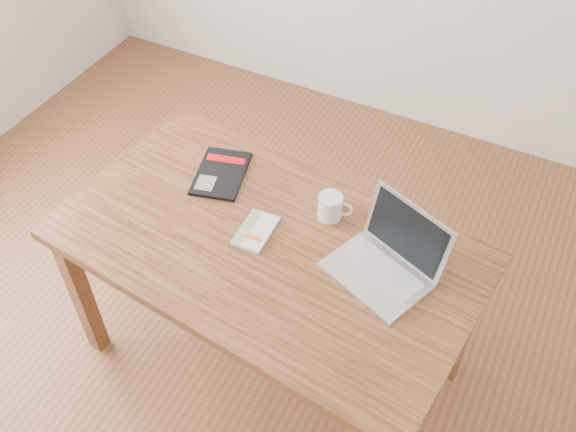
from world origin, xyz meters
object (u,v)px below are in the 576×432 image
at_px(desk, 268,259).
at_px(black_guidebook, 221,173).
at_px(coffee_mug, 331,206).
at_px(white_guidebook, 256,231).
at_px(laptop, 387,260).

relative_size(desk, black_guidebook, 5.05).
bearing_deg(desk, coffee_mug, 62.78).
xyz_separation_m(desk, black_guidebook, (-0.32, 0.22, 0.10)).
xyz_separation_m(white_guidebook, black_guidebook, (-0.26, 0.20, -0.00)).
bearing_deg(laptop, coffee_mug, 173.92).
distance_m(desk, coffee_mug, 0.29).
height_order(black_guidebook, laptop, laptop).
bearing_deg(coffee_mug, black_guidebook, 167.21).
distance_m(black_guidebook, coffee_mug, 0.46).
distance_m(desk, white_guidebook, 0.12).
distance_m(white_guidebook, laptop, 0.47).
height_order(desk, white_guidebook, white_guidebook).
height_order(desk, coffee_mug, coffee_mug).
xyz_separation_m(white_guidebook, laptop, (0.46, 0.05, 0.04)).
bearing_deg(white_guidebook, coffee_mug, 40.93).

